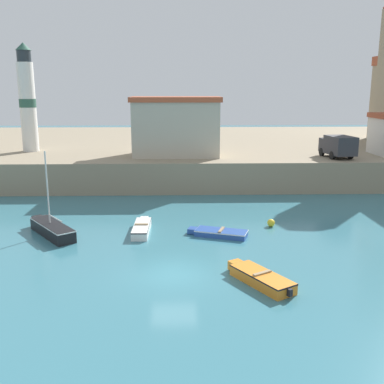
# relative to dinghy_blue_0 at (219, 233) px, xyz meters

# --- Properties ---
(ground_plane) EXTENTS (200.00, 200.00, 0.00)m
(ground_plane) POSITION_rel_dinghy_blue_0_xyz_m (-3.02, -6.17, -0.23)
(ground_plane) COLOR teal
(quay_seawall) EXTENTS (120.00, 40.00, 2.98)m
(quay_seawall) POSITION_rel_dinghy_blue_0_xyz_m (-3.02, 31.94, 1.26)
(quay_seawall) COLOR gray
(quay_seawall) RESTS_ON ground
(dinghy_blue_0) EXTENTS (4.16, 2.40, 0.49)m
(dinghy_blue_0) POSITION_rel_dinghy_blue_0_xyz_m (0.00, 0.00, 0.00)
(dinghy_blue_0) COLOR #284C9E
(dinghy_blue_0) RESTS_ON ground
(dinghy_white_1) EXTENTS (1.13, 4.20, 0.65)m
(dinghy_white_1) POSITION_rel_dinghy_blue_0_xyz_m (-5.31, 0.95, 0.08)
(dinghy_white_1) COLOR white
(dinghy_white_1) RESTS_ON ground
(sailboat_black_2) EXTENTS (4.09, 4.97, 5.73)m
(sailboat_black_2) POSITION_rel_dinghy_blue_0_xyz_m (-11.37, 0.47, 0.24)
(sailboat_black_2) COLOR black
(sailboat_black_2) RESTS_ON ground
(dinghy_orange_4) EXTENTS (3.07, 4.20, 0.66)m
(dinghy_orange_4) POSITION_rel_dinghy_blue_0_xyz_m (1.42, -7.66, 0.09)
(dinghy_orange_4) COLOR orange
(dinghy_orange_4) RESTS_ON ground
(mooring_buoy) EXTENTS (0.55, 0.55, 0.55)m
(mooring_buoy) POSITION_rel_dinghy_blue_0_xyz_m (3.90, 1.99, 0.05)
(mooring_buoy) COLOR yellow
(mooring_buoy) RESTS_ON ground
(lighthouse) EXTENTS (1.77, 1.77, 11.46)m
(lighthouse) POSITION_rel_dinghy_blue_0_xyz_m (-19.02, 20.91, 8.29)
(lighthouse) COLOR silver
(lighthouse) RESTS_ON quay_seawall
(harbor_shed_far_end) EXTENTS (9.02, 5.05, 5.94)m
(harbor_shed_far_end) POSITION_rel_dinghy_blue_0_xyz_m (-3.02, 17.10, 5.74)
(harbor_shed_far_end) COLOR #BCB29E
(harbor_shed_far_end) RESTS_ON quay_seawall
(truck_on_quay) EXTENTS (2.68, 4.55, 2.20)m
(truck_on_quay) POSITION_rel_dinghy_blue_0_xyz_m (13.04, 15.11, 3.97)
(truck_on_quay) COLOR #333338
(truck_on_quay) RESTS_ON quay_seawall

